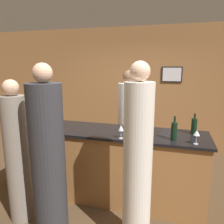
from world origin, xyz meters
TOP-DOWN VIEW (x-y plane):
  - ground_plane at (0.00, 0.00)m, footprint 14.00×14.00m
  - back_wall at (0.00, 2.21)m, footprint 8.00×0.08m
  - bar_counter at (0.00, 0.00)m, footprint 2.84×0.71m
  - bartender at (0.17, 0.79)m, footprint 0.38×0.38m
  - guest_0 at (0.60, -0.80)m, footprint 0.30×0.30m
  - guest_1 at (-0.41, -0.85)m, footprint 0.39×0.39m
  - guest_2 at (-0.90, -0.77)m, footprint 0.29×0.29m
  - wine_bottle_0 at (0.94, -0.17)m, footprint 0.08×0.08m
  - wine_bottle_1 at (1.20, 0.17)m, footprint 0.08×0.08m
  - wine_bottle_2 at (-1.05, -0.19)m, footprint 0.07×0.07m
  - wine_glass_0 at (1.20, -0.24)m, footprint 0.07×0.07m
  - wine_glass_1 at (-1.19, -0.13)m, footprint 0.06×0.06m
  - wine_glass_2 at (0.30, -0.29)m, footprint 0.07×0.07m
  - wine_glass_3 at (-0.80, -0.28)m, footprint 0.06×0.06m
  - wine_glass_4 at (-0.72, -0.00)m, footprint 0.08×0.08m

SIDE VIEW (x-z plane):
  - ground_plane at x=0.00m, z-range 0.00..0.00m
  - bar_counter at x=0.00m, z-range 0.00..1.04m
  - guest_2 at x=-0.90m, z-range -0.05..1.75m
  - bartender at x=0.17m, z-range -0.07..1.81m
  - guest_1 at x=-0.41m, z-range -0.07..1.91m
  - guest_0 at x=0.60m, z-range -0.05..1.95m
  - wine_bottle_1 at x=1.20m, z-range 1.01..1.29m
  - wine_glass_3 at x=-0.80m, z-range 1.08..1.24m
  - wine_bottle_0 at x=0.94m, z-range 1.01..1.31m
  - wine_bottle_2 at x=-1.05m, z-range 1.01..1.32m
  - wine_glass_1 at x=-1.19m, z-range 1.08..1.25m
  - wine_glass_4 at x=-0.72m, z-range 1.09..1.26m
  - wine_glass_0 at x=1.20m, z-range 1.09..1.26m
  - wine_glass_2 at x=0.30m, z-range 1.09..1.27m
  - back_wall at x=0.00m, z-range 0.00..2.80m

